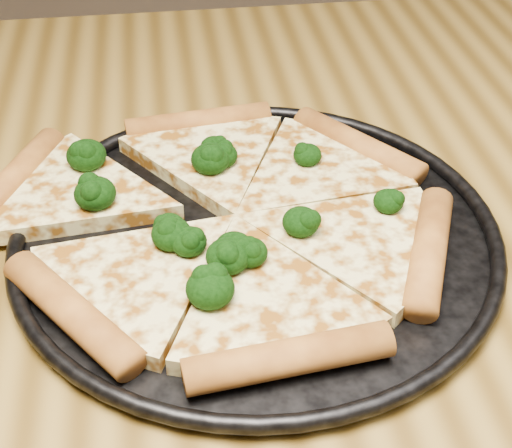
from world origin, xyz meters
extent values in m
cube|color=olive|center=(0.00, 0.00, 0.73)|extent=(1.20, 0.90, 0.04)
cylinder|color=black|center=(-0.01, 0.00, 0.75)|extent=(0.35, 0.35, 0.01)
torus|color=black|center=(-0.01, 0.00, 0.76)|extent=(0.36, 0.36, 0.01)
cylinder|color=#BE762F|center=(0.09, 0.09, 0.77)|extent=(0.10, 0.12, 0.02)
cylinder|color=#BE762F|center=(-0.05, 0.15, 0.77)|extent=(0.13, 0.04, 0.02)
cylinder|color=#BE762F|center=(-0.20, 0.08, 0.77)|extent=(0.07, 0.13, 0.02)
cylinder|color=#BE762F|center=(-0.14, -0.08, 0.77)|extent=(0.10, 0.12, 0.02)
cylinder|color=#BE762F|center=(-0.01, -0.13, 0.77)|extent=(0.13, 0.04, 0.02)
cylinder|color=#BE762F|center=(0.10, -0.05, 0.77)|extent=(0.07, 0.13, 0.02)
ellipsoid|color=black|center=(-0.13, 0.04, 0.78)|extent=(0.03, 0.03, 0.02)
ellipsoid|color=black|center=(-0.07, -0.03, 0.78)|extent=(0.03, 0.03, 0.02)
ellipsoid|color=black|center=(0.09, 0.00, 0.78)|extent=(0.02, 0.02, 0.02)
ellipsoid|color=black|center=(-0.02, -0.04, 0.78)|extent=(0.03, 0.03, 0.02)
ellipsoid|color=black|center=(-0.03, 0.08, 0.78)|extent=(0.03, 0.03, 0.02)
ellipsoid|color=black|center=(-0.14, 0.09, 0.78)|extent=(0.03, 0.03, 0.02)
ellipsoid|color=black|center=(-0.04, 0.07, 0.78)|extent=(0.03, 0.03, 0.02)
ellipsoid|color=black|center=(-0.08, -0.02, 0.78)|extent=(0.03, 0.03, 0.02)
ellipsoid|color=black|center=(-0.05, -0.08, 0.78)|extent=(0.03, 0.03, 0.02)
ellipsoid|color=black|center=(-0.04, 0.09, 0.78)|extent=(0.02, 0.02, 0.02)
ellipsoid|color=black|center=(0.04, 0.07, 0.78)|extent=(0.02, 0.02, 0.02)
ellipsoid|color=black|center=(-0.04, -0.05, 0.78)|extent=(0.03, 0.03, 0.02)
ellipsoid|color=black|center=(-0.08, -0.01, 0.78)|extent=(0.02, 0.02, 0.02)
ellipsoid|color=black|center=(0.02, -0.02, 0.78)|extent=(0.03, 0.03, 0.02)
ellipsoid|color=black|center=(-0.03, -0.04, 0.78)|extent=(0.03, 0.03, 0.02)
camera|label=1|loc=(-0.07, -0.44, 1.11)|focal=52.89mm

